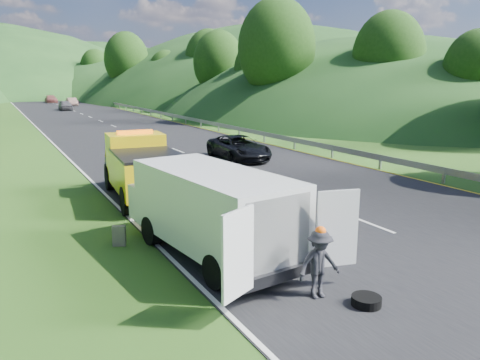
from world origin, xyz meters
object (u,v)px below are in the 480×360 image
woman (151,229)px  worker (318,298)px  tow_truck (142,167)px  child (177,233)px  passing_suv (239,160)px  white_van (210,208)px  suitcase (119,236)px  spare_tire (366,306)px

woman → worker: 6.64m
tow_truck → woman: (-0.94, -3.98, -1.29)m
tow_truck → child: tow_truck is taller
passing_suv → tow_truck: bearing=-138.9°
white_van → suitcase: bearing=129.7°
white_van → passing_suv: (7.79, 13.05, -1.36)m
tow_truck → woman: size_ratio=4.00×
tow_truck → woman: bearing=-98.3°
suitcase → passing_suv: bearing=48.6°
worker → spare_tire: 1.04m
spare_tire → passing_suv: size_ratio=0.13×
child → passing_suv: size_ratio=0.20×
child → worker: worker is taller
spare_tire → passing_suv: bearing=70.7°
suitcase → passing_suv: (9.82, 11.12, -0.30)m
woman → spare_tire: 7.60m
tow_truck → white_van: (-0.16, -6.92, 0.07)m
white_van → child: white_van is taller
woman → passing_suv: (8.57, 10.12, 0.00)m
tow_truck → worker: bearing=-80.1°
woman → child: bearing=-129.8°
woman → passing_suv: bearing=-28.5°
worker → white_van: bearing=111.1°
white_van → spare_tire: 4.77m
white_van → child: (-0.18, 2.18, -1.36)m
tow_truck → suitcase: (-2.19, -4.98, -0.99)m
woman → child: 0.97m
tow_truck → white_van: bearing=-86.4°
worker → suitcase: (-3.07, 5.38, 0.30)m
white_van → passing_suv: bearing=52.6°
child → spare_tire: size_ratio=1.56×
tow_truck → white_van: 6.92m
suitcase → woman: bearing=38.8°
suitcase → tow_truck: bearing=66.3°
white_van → woman: bearing=98.3°
woman → passing_suv: size_ratio=0.31×
child → worker: bearing=-48.4°
white_van → spare_tire: bearing=-74.4°
white_van → suitcase: 2.99m
woman → spare_tire: bearing=-149.0°
white_van → child: size_ratio=7.02×
suitcase → passing_suv: 14.83m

